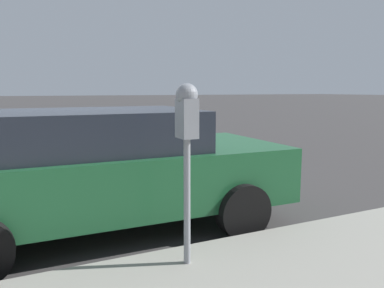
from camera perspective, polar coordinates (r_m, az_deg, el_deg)
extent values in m
plane|color=#3D3A3A|center=(5.77, -17.91, -9.31)|extent=(220.00, 220.00, 0.00)
cylinder|color=gray|center=(3.35, -0.77, -8.82)|extent=(0.06, 0.06, 1.14)
cube|color=gray|center=(3.21, -0.79, 3.92)|extent=(0.20, 0.14, 0.34)
sphere|color=gray|center=(3.20, -0.80, 7.55)|extent=(0.19, 0.19, 0.19)
cube|color=#19389E|center=(3.31, -1.55, 3.31)|extent=(0.01, 0.11, 0.12)
cube|color=black|center=(3.30, -1.55, 5.37)|extent=(0.01, 0.10, 0.08)
cube|color=#1E5B33|center=(4.70, -12.68, -4.80)|extent=(1.96, 4.37, 0.67)
cube|color=#232833|center=(4.57, -15.04, 2.05)|extent=(1.70, 2.46, 0.47)
cylinder|color=black|center=(6.04, -1.76, -4.97)|extent=(0.23, 0.64, 0.64)
cylinder|color=black|center=(4.42, 7.77, -10.06)|extent=(0.23, 0.64, 0.64)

